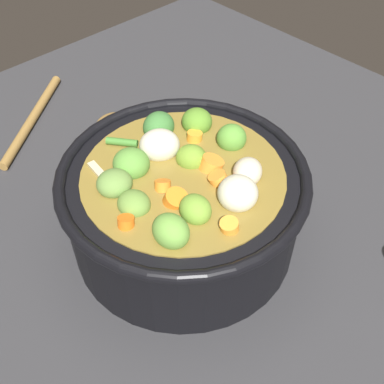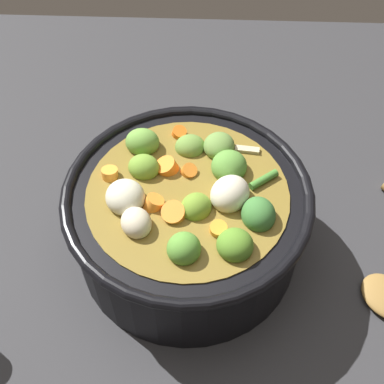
% 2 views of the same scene
% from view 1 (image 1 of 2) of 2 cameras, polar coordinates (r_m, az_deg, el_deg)
% --- Properties ---
extents(ground_plane, '(1.10, 1.10, 0.00)m').
position_cam_1_polar(ground_plane, '(0.64, -0.95, -5.35)').
color(ground_plane, '#2D2D30').
extents(cooking_pot, '(0.30, 0.30, 0.15)m').
position_cam_1_polar(cooking_pot, '(0.59, -1.03, -1.31)').
color(cooking_pot, black).
rests_on(cooking_pot, ground_plane).
extents(wooden_spoon, '(0.23, 0.24, 0.02)m').
position_cam_1_polar(wooden_spoon, '(0.83, -13.95, 8.24)').
color(wooden_spoon, olive).
rests_on(wooden_spoon, ground_plane).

